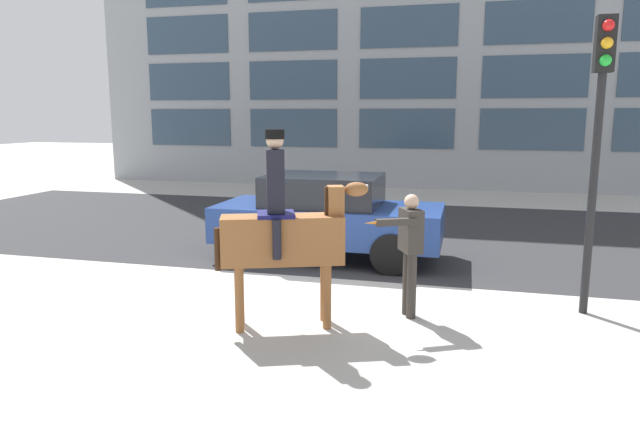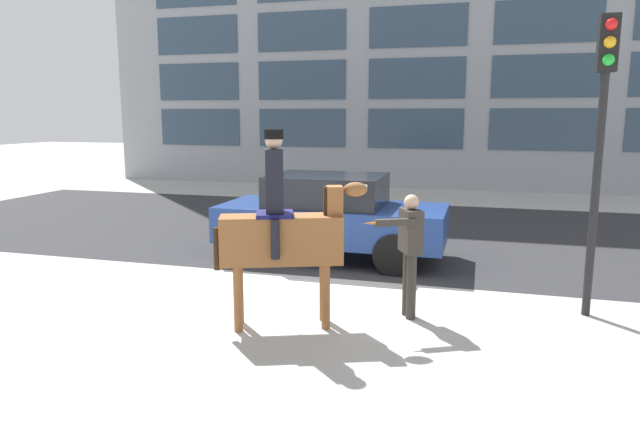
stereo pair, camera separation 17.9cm
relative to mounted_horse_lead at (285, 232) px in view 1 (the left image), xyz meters
The scene contains 6 objects.
ground_plane 2.18m from the mounted_horse_lead, 90.89° to the left, with size 80.00×80.00×0.00m, color #B2AFA8.
road_surface 6.65m from the mounted_horse_lead, 90.24° to the left, with size 24.86×8.50×0.01m.
mounted_horse_lead is the anchor object (origin of this frame).
pedestrian_bystander 1.72m from the mounted_horse_lead, 26.70° to the left, with size 0.75×0.73×1.70m.
street_car_near_lane 3.67m from the mounted_horse_lead, 95.11° to the left, with size 4.27×1.93×1.61m.
traffic_light 4.40m from the mounted_horse_lead, 21.21° to the left, with size 0.24×0.29×4.00m.
Camera 1 is at (2.25, -8.58, 2.74)m, focal length 32.00 mm.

